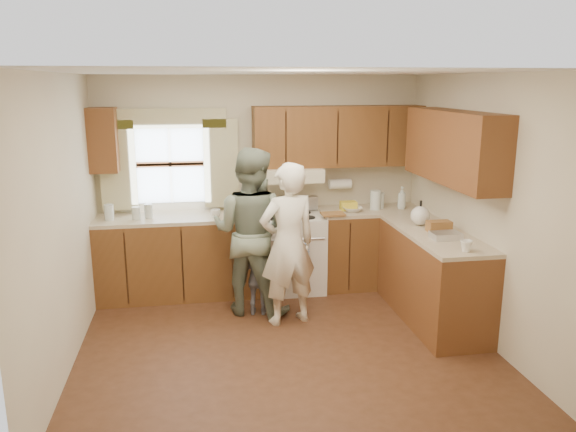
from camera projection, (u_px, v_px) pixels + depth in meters
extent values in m
plane|color=#422614|center=(285.00, 344.00, 5.32)|extent=(3.80, 3.80, 0.00)
plane|color=white|center=(284.00, 72.00, 4.74)|extent=(3.80, 3.80, 0.00)
plane|color=beige|center=(261.00, 182.00, 6.71)|extent=(3.80, 0.00, 3.80)
plane|color=beige|center=(332.00, 283.00, 3.35)|extent=(3.80, 0.00, 3.80)
plane|color=beige|center=(62.00, 225.00, 4.72)|extent=(0.00, 3.50, 3.50)
plane|color=beige|center=(481.00, 208.00, 5.34)|extent=(0.00, 3.50, 3.50)
cube|color=#40240D|center=(179.00, 258.00, 6.44)|extent=(1.82, 0.60, 0.90)
cube|color=#40240D|center=(370.00, 248.00, 6.82)|extent=(1.22, 0.60, 0.90)
cube|color=#472810|center=(432.00, 278.00, 5.79)|extent=(0.60, 1.65, 0.90)
cube|color=#C5B294|center=(177.00, 218.00, 6.34)|extent=(1.82, 0.60, 0.04)
cube|color=#C5B294|center=(371.00, 211.00, 6.71)|extent=(1.22, 0.60, 0.04)
cube|color=#C5B294|center=(435.00, 234.00, 5.68)|extent=(0.60, 1.65, 0.04)
cube|color=#40240D|center=(338.00, 136.00, 6.57)|extent=(2.00, 0.33, 0.70)
cube|color=#472810|center=(103.00, 140.00, 6.14)|extent=(0.30, 0.33, 0.70)
cube|color=#472810|center=(453.00, 147.00, 5.50)|extent=(0.33, 1.65, 0.70)
cube|color=beige|center=(289.00, 174.00, 6.51)|extent=(0.76, 0.45, 0.15)
cube|color=silver|center=(170.00, 164.00, 6.46)|extent=(0.90, 0.03, 0.90)
cube|color=#FFD74B|center=(118.00, 166.00, 6.32)|extent=(0.40, 0.05, 1.02)
cube|color=#FFD74B|center=(221.00, 163.00, 6.51)|extent=(0.40, 0.05, 1.02)
cube|color=#FFD74B|center=(168.00, 118.00, 6.29)|extent=(1.30, 0.05, 0.22)
cylinder|color=white|center=(340.00, 184.00, 6.77)|extent=(0.27, 0.12, 0.12)
imported|color=silver|center=(216.00, 213.00, 6.29)|extent=(0.14, 0.14, 0.09)
imported|color=silver|center=(402.00, 198.00, 6.69)|extent=(0.12, 0.13, 0.27)
imported|color=silver|center=(352.00, 209.00, 6.56)|extent=(0.23, 0.23, 0.06)
imported|color=silver|center=(466.00, 246.00, 5.01)|extent=(0.12, 0.12, 0.10)
cylinder|color=silver|center=(109.00, 212.00, 6.15)|extent=(0.10, 0.10, 0.17)
cylinder|color=silver|center=(136.00, 213.00, 6.18)|extent=(0.09, 0.09, 0.14)
cube|color=olive|center=(333.00, 214.00, 6.40)|extent=(0.26, 0.20, 0.02)
cube|color=yellow|center=(348.00, 206.00, 6.64)|extent=(0.19, 0.13, 0.10)
cylinder|color=silver|center=(375.00, 200.00, 6.66)|extent=(0.13, 0.13, 0.23)
cylinder|color=silver|center=(380.00, 200.00, 6.73)|extent=(0.11, 0.11, 0.19)
sphere|color=silver|center=(420.00, 216.00, 5.93)|extent=(0.20, 0.20, 0.20)
cube|color=olive|center=(439.00, 226.00, 5.69)|extent=(0.24, 0.13, 0.11)
cube|color=silver|center=(446.00, 236.00, 5.42)|extent=(0.28, 0.19, 0.06)
cylinder|color=silver|center=(149.00, 211.00, 6.23)|extent=(0.09, 0.09, 0.16)
cube|color=silver|center=(290.00, 253.00, 6.64)|extent=(0.76, 0.64, 0.90)
cube|color=#B7B7BC|center=(286.00, 204.00, 6.76)|extent=(0.76, 0.10, 0.16)
cylinder|color=#B7B7BC|center=(295.00, 240.00, 6.27)|extent=(0.68, 0.03, 0.03)
cube|color=#4D71B4|center=(300.00, 259.00, 6.31)|extent=(0.22, 0.02, 0.42)
cylinder|color=black|center=(273.00, 214.00, 6.62)|extent=(0.18, 0.18, 0.01)
cylinder|color=black|center=(303.00, 213.00, 6.67)|extent=(0.18, 0.18, 0.01)
cylinder|color=black|center=(276.00, 219.00, 6.38)|extent=(0.18, 0.18, 0.01)
cylinder|color=black|center=(307.00, 217.00, 6.43)|extent=(0.18, 0.18, 0.01)
imported|color=white|center=(288.00, 244.00, 5.63)|extent=(0.69, 0.55, 1.66)
imported|color=#294430|center=(251.00, 232.00, 5.89)|extent=(1.07, 0.99, 1.77)
imported|color=gray|center=(258.00, 280.00, 5.93)|extent=(0.48, 0.26, 0.77)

